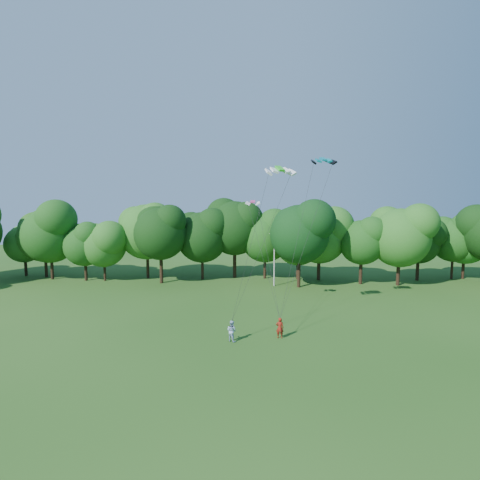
{
  "coord_description": "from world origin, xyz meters",
  "views": [
    {
      "loc": [
        0.28,
        -21.08,
        12.8
      ],
      "look_at": [
        -0.72,
        13.0,
        9.0
      ],
      "focal_mm": 28.0,
      "sensor_mm": 36.0,
      "label": 1
    }
  ],
  "objects": [
    {
      "name": "kite_flyer_left",
      "position": [
        2.97,
        12.26,
        0.97
      ],
      "size": [
        0.74,
        0.51,
        1.93
      ],
      "primitive_type": "imported",
      "rotation": [
        0.0,
        0.0,
        3.07
      ],
      "color": "maroon",
      "rests_on": "ground"
    },
    {
      "name": "tree_back_west",
      "position": [
        -33.08,
        37.97,
        7.99
      ],
      "size": [
        8.8,
        8.8,
        12.79
      ],
      "color": "#321D14",
      "rests_on": "ground"
    },
    {
      "name": "tree_back_east",
      "position": [
        34.19,
        38.76,
        7.23
      ],
      "size": [
        7.96,
        7.96,
        11.58
      ],
      "color": "black",
      "rests_on": "ground"
    },
    {
      "name": "tree_back_center",
      "position": [
        7.21,
        32.23,
        8.42
      ],
      "size": [
        9.26,
        9.26,
        13.48
      ],
      "color": "#342114",
      "rests_on": "ground"
    },
    {
      "name": "kite_flyer_right",
      "position": [
        -1.42,
        11.37,
        0.96
      ],
      "size": [
        1.18,
        1.13,
        1.91
      ],
      "primitive_type": "imported",
      "rotation": [
        0.0,
        0.0,
        2.53
      ],
      "color": "#9EB6DB",
      "rests_on": "ground"
    },
    {
      "name": "kite_teal",
      "position": [
        7.54,
        17.44,
        16.73
      ],
      "size": [
        2.58,
        1.41,
        0.48
      ],
      "rotation": [
        0.0,
        0.0,
        0.13
      ],
      "color": "#04788B",
      "rests_on": "ground"
    },
    {
      "name": "ground",
      "position": [
        0.0,
        0.0,
        0.0
      ],
      "size": [
        160.0,
        160.0,
        0.0
      ],
      "primitive_type": "plane",
      "color": "#1E4A14",
      "rests_on": "ground"
    },
    {
      "name": "kite_pink",
      "position": [
        0.47,
        19.23,
        12.46
      ],
      "size": [
        1.62,
        0.86,
        0.31
      ],
      "rotation": [
        0.0,
        0.0,
        -0.07
      ],
      "color": "#D53B89",
      "rests_on": "ground"
    },
    {
      "name": "utility_pole",
      "position": [
        3.7,
        32.91,
        4.09
      ],
      "size": [
        1.55,
        0.48,
        7.93
      ],
      "rotation": [
        0.0,
        0.0,
        0.26
      ],
      "color": "#ABABA2",
      "rests_on": "ground"
    },
    {
      "name": "kite_green",
      "position": [
        3.04,
        15.44,
        15.64
      ],
      "size": [
        3.12,
        2.09,
        0.66
      ],
      "rotation": [
        0.0,
        0.0,
        0.31
      ],
      "color": "green",
      "rests_on": "ground"
    }
  ]
}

